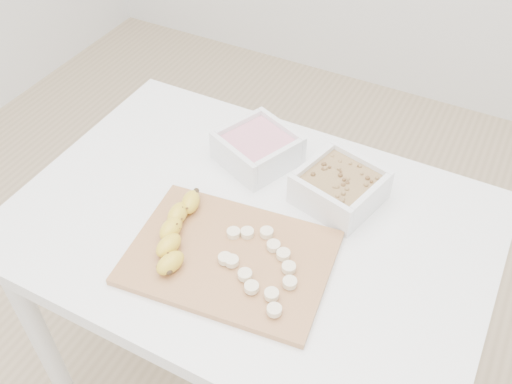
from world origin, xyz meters
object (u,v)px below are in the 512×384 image
at_px(table, 250,250).
at_px(cutting_board, 230,257).
at_px(bowl_granola, 340,187).
at_px(banana, 177,232).
at_px(bowl_yogurt, 258,148).

height_order(table, cutting_board, cutting_board).
height_order(table, bowl_granola, bowl_granola).
xyz_separation_m(table, cutting_board, (0.01, -0.11, 0.10)).
height_order(table, banana, banana).
height_order(bowl_granola, banana, bowl_granola).
bearing_deg(banana, table, 43.43).
bearing_deg(table, bowl_yogurt, 112.37).
distance_m(bowl_yogurt, bowl_granola, 0.22).
xyz_separation_m(bowl_granola, cutting_board, (-0.13, -0.26, -0.03)).
bearing_deg(table, banana, -129.34).
bearing_deg(bowl_granola, cutting_board, -116.30).
distance_m(bowl_yogurt, banana, 0.30).
distance_m(table, bowl_granola, 0.24).
xyz_separation_m(bowl_granola, banana, (-0.24, -0.27, -0.01)).
relative_size(bowl_yogurt, bowl_granola, 1.05).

